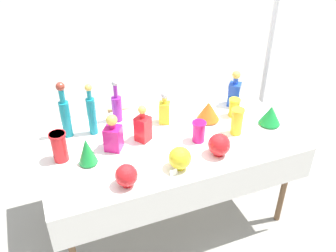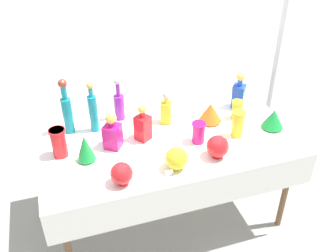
% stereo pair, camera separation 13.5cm
% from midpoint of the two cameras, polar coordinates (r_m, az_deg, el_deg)
% --- Properties ---
extents(ground_plane, '(40.00, 40.00, 0.00)m').
position_cam_midpoint_polar(ground_plane, '(3.15, -1.26, -13.13)').
color(ground_plane, gray).
extents(display_table, '(1.79, 0.97, 0.76)m').
position_cam_midpoint_polar(display_table, '(2.66, -1.23, -3.16)').
color(display_table, white).
rests_on(display_table, ground).
extents(tall_bottle_0, '(0.07, 0.07, 0.42)m').
position_cam_midpoint_polar(tall_bottle_0, '(2.69, -16.82, 1.85)').
color(tall_bottle_0, teal).
rests_on(tall_bottle_0, display_table).
extents(tall_bottle_1, '(0.06, 0.06, 0.39)m').
position_cam_midpoint_polar(tall_bottle_1, '(2.67, -13.00, 1.97)').
color(tall_bottle_1, teal).
rests_on(tall_bottle_1, display_table).
extents(tall_bottle_2, '(0.07, 0.07, 0.34)m').
position_cam_midpoint_polar(tall_bottle_2, '(2.81, -9.18, 3.02)').
color(tall_bottle_2, purple).
rests_on(tall_bottle_2, display_table).
extents(square_decanter_0, '(0.13, 0.13, 0.30)m').
position_cam_midpoint_polar(square_decanter_0, '(3.01, 8.84, 5.23)').
color(square_decanter_0, blue).
rests_on(square_decanter_0, display_table).
extents(square_decanter_1, '(0.10, 0.10, 0.25)m').
position_cam_midpoint_polar(square_decanter_1, '(2.76, -1.93, 2.34)').
color(square_decanter_1, yellow).
rests_on(square_decanter_1, display_table).
extents(square_decanter_2, '(0.15, 0.15, 0.27)m').
position_cam_midpoint_polar(square_decanter_2, '(2.52, -9.90, -1.36)').
color(square_decanter_2, '#C61972').
rests_on(square_decanter_2, display_table).
extents(square_decanter_3, '(0.13, 0.13, 0.27)m').
position_cam_midpoint_polar(square_decanter_3, '(2.58, -5.35, -0.10)').
color(square_decanter_3, red).
rests_on(square_decanter_3, display_table).
extents(slender_vase_0, '(0.09, 0.09, 0.14)m').
position_cam_midpoint_polar(slender_vase_0, '(2.89, 8.75, 2.87)').
color(slender_vase_0, yellow).
rests_on(slender_vase_0, display_table).
extents(slender_vase_1, '(0.10, 0.10, 0.15)m').
position_cam_midpoint_polar(slender_vase_1, '(2.58, 3.23, -0.77)').
color(slender_vase_1, '#C61972').
rests_on(slender_vase_1, display_table).
extents(slender_vase_2, '(0.09, 0.09, 0.20)m').
position_cam_midpoint_polar(slender_vase_2, '(2.67, 9.06, 0.77)').
color(slender_vase_2, yellow).
rests_on(slender_vase_2, display_table).
extents(slender_vase_3, '(0.11, 0.11, 0.20)m').
position_cam_midpoint_polar(slender_vase_3, '(2.51, -17.74, -2.95)').
color(slender_vase_3, red).
rests_on(slender_vase_3, display_table).
extents(fluted_vase_0, '(0.12, 0.12, 0.19)m').
position_cam_midpoint_polar(fluted_vase_0, '(2.43, -13.82, -3.75)').
color(fluted_vase_0, '#198C38').
rests_on(fluted_vase_0, display_table).
extents(fluted_vase_1, '(0.16, 0.16, 0.15)m').
position_cam_midpoint_polar(fluted_vase_1, '(2.83, 14.05, 1.61)').
color(fluted_vase_1, '#198C38').
rests_on(fluted_vase_1, display_table).
extents(fluted_vase_2, '(0.17, 0.17, 0.16)m').
position_cam_midpoint_polar(fluted_vase_2, '(2.81, 4.79, 2.31)').
color(fluted_vase_2, orange).
rests_on(fluted_vase_2, display_table).
extents(round_bowl_0, '(0.14, 0.14, 0.15)m').
position_cam_midpoint_polar(round_bowl_0, '(2.24, -8.09, -7.51)').
color(round_bowl_0, red).
rests_on(round_bowl_0, display_table).
extents(round_bowl_1, '(0.15, 0.15, 0.15)m').
position_cam_midpoint_polar(round_bowl_1, '(2.34, 0.16, -4.95)').
color(round_bowl_1, yellow).
rests_on(round_bowl_1, display_table).
extents(round_bowl_2, '(0.15, 0.15, 0.16)m').
position_cam_midpoint_polar(round_bowl_2, '(2.46, 6.27, -2.88)').
color(round_bowl_2, red).
rests_on(round_bowl_2, display_table).
extents(price_tag_left, '(0.05, 0.03, 0.04)m').
position_cam_midpoint_polar(price_tag_left, '(2.32, -0.81, -7.11)').
color(price_tag_left, white).
rests_on(price_tag_left, display_table).
extents(price_tag_center, '(0.05, 0.03, 0.03)m').
position_cam_midpoint_polar(price_tag_center, '(2.28, -3.68, -8.41)').
color(price_tag_center, white).
rests_on(price_tag_center, display_table).
extents(cardboard_box_behind_left, '(0.59, 0.55, 0.38)m').
position_cam_midpoint_polar(cardboard_box_behind_left, '(3.80, -6.13, -0.99)').
color(cardboard_box_behind_left, tan).
rests_on(cardboard_box_behind_left, ground).
extents(canopy_pole, '(0.18, 0.18, 2.56)m').
position_cam_midpoint_polar(canopy_pole, '(3.52, 14.12, 11.37)').
color(canopy_pole, silver).
rests_on(canopy_pole, ground).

